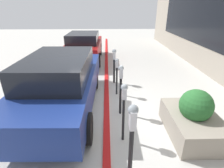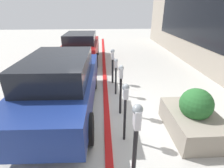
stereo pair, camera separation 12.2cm
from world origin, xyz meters
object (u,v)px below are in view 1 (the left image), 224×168
parked_car_middle (62,83)px  parked_car_rear (84,46)px  parking_meter_nearest (132,135)px  parking_meter_second (124,101)px  planter_box (193,119)px  parking_meter_middle (121,82)px  parking_meter_farthest (114,61)px  parking_meter_fourth (117,70)px

parked_car_middle → parked_car_rear: (5.11, -0.03, -0.05)m
parking_meter_nearest → parking_meter_second: bearing=0.6°
planter_box → parking_meter_second: bearing=95.6°
parking_meter_nearest → parking_meter_middle: bearing=-0.2°
parking_meter_nearest → parked_car_middle: 2.96m
parking_meter_farthest → parked_car_middle: bearing=141.6°
parked_car_middle → parked_car_rear: parked_car_middle is taller
parking_meter_nearest → parked_car_middle: size_ratio=0.34×
parking_meter_second → parking_meter_farthest: bearing=1.1°
parked_car_middle → parking_meter_middle: bearing=-97.1°
parking_meter_middle → parking_meter_fourth: parking_meter_middle is taller
parking_meter_nearest → parking_meter_second: 1.12m
planter_box → parked_car_rear: parked_car_rear is taller
planter_box → parked_car_rear: 7.08m
parking_meter_nearest → parking_meter_farthest: size_ratio=1.17×
parking_meter_middle → planter_box: 1.96m
parked_car_rear → parking_meter_middle: bearing=-162.1°
parking_meter_middle → planter_box: (-0.93, -1.64, -0.56)m
parking_meter_fourth → parked_car_middle: size_ratio=0.28×
parking_meter_fourth → parking_meter_second: bearing=-179.5°
parking_meter_fourth → planter_box: 2.75m
parking_meter_second → planter_box: (0.16, -1.66, -0.60)m
parking_meter_farthest → parking_meter_fourth: bearing=-177.3°
parking_meter_nearest → parking_meter_fourth: (3.41, 0.03, -0.21)m
parked_car_rear → parked_car_middle: bearing=-179.2°
parking_meter_nearest → parking_meter_farthest: parking_meter_nearest is taller
parking_meter_middle → parking_meter_fourth: bearing=1.8°
parking_meter_middle → parked_car_middle: 1.66m
parking_meter_middle → parked_car_rear: (5.36, 1.61, -0.17)m
parking_meter_farthest → planter_box: size_ratio=0.84×
parking_meter_fourth → parked_car_rear: parked_car_rear is taller
parking_meter_second → planter_box: 1.77m
parking_meter_second → parking_meter_nearest: bearing=-179.4°
parking_meter_second → parked_car_middle: 2.11m
parking_meter_fourth → planter_box: size_ratio=0.79×
planter_box → parking_meter_farthest: bearing=28.8°
parking_meter_middle → parking_meter_nearest: bearing=179.8°
parking_meter_middle → parked_car_rear: bearing=16.7°
parking_meter_second → parking_meter_farthest: (3.30, 0.07, -0.12)m
parking_meter_nearest → parked_car_rear: 7.74m
parking_meter_second → parked_car_rear: 6.64m
parking_meter_farthest → parked_car_rear: bearing=25.8°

